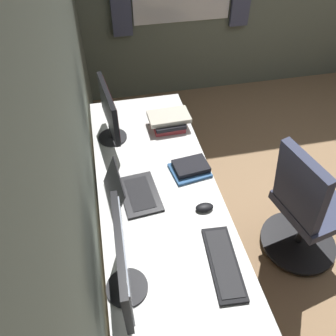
{
  "coord_description": "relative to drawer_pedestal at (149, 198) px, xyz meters",
  "views": [
    {
      "loc": [
        -1.45,
        2.13,
        2.27
      ],
      "look_at": [
        -0.14,
        1.85,
        0.95
      ],
      "focal_mm": 36.54,
      "sensor_mm": 36.0,
      "label": 1
    }
  ],
  "objects": [
    {
      "name": "laptop_leftmost",
      "position": [
        -0.3,
        0.15,
        0.43
      ],
      "size": [
        0.35,
        0.32,
        0.2
      ],
      "color": "black",
      "rests_on": "desk"
    },
    {
      "name": "monitor_secondary",
      "position": [
        -0.86,
        0.23,
        0.62
      ],
      "size": [
        0.51,
        0.2,
        0.41
      ],
      "color": "black",
      "rests_on": "desk"
    },
    {
      "name": "office_chair",
      "position": [
        -0.42,
        -1.0,
        0.11
      ],
      "size": [
        0.56,
        0.59,
        0.97
      ],
      "color": "#383D56",
      "rests_on": "ground"
    },
    {
      "name": "drawer_pedestal",
      "position": [
        0.0,
        0.0,
        0.0
      ],
      "size": [
        0.4,
        0.51,
        0.69
      ],
      "color": "white",
      "rests_on": "ground"
    },
    {
      "name": "monitor_primary",
      "position": [
        0.27,
        0.19,
        0.61
      ],
      "size": [
        0.48,
        0.2,
        0.39
      ],
      "color": "black",
      "rests_on": "desk"
    },
    {
      "name": "book_stack_far",
      "position": [
        -0.16,
        -0.26,
        0.41
      ],
      "size": [
        0.23,
        0.26,
        0.05
      ],
      "color": "#38669E",
      "rests_on": "desk"
    },
    {
      "name": "mouse_main",
      "position": [
        -0.48,
        -0.26,
        0.4
      ],
      "size": [
        0.06,
        0.1,
        0.03
      ],
      "primitive_type": "ellipsoid",
      "color": "black",
      "rests_on": "desk"
    },
    {
      "name": "book_stack_near",
      "position": [
        0.33,
        -0.22,
        0.43
      ],
      "size": [
        0.24,
        0.3,
        0.1
      ],
      "color": "#B2383D",
      "rests_on": "desk"
    },
    {
      "name": "keyboard_main",
      "position": [
        -0.83,
        -0.25,
        0.39
      ],
      "size": [
        0.43,
        0.17,
        0.02
      ],
      "color": "black",
      "rests_on": "desk"
    },
    {
      "name": "wall_back",
      "position": [
        -0.19,
        0.4,
        0.95
      ],
      "size": [
        4.83,
        0.1,
        2.6
      ],
      "primitive_type": "cube",
      "color": "slate",
      "rests_on": "ground"
    },
    {
      "name": "desk",
      "position": [
        -0.32,
        -0.03,
        0.32
      ],
      "size": [
        2.12,
        0.72,
        0.73
      ],
      "color": "white",
      "rests_on": "ground"
    }
  ]
}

